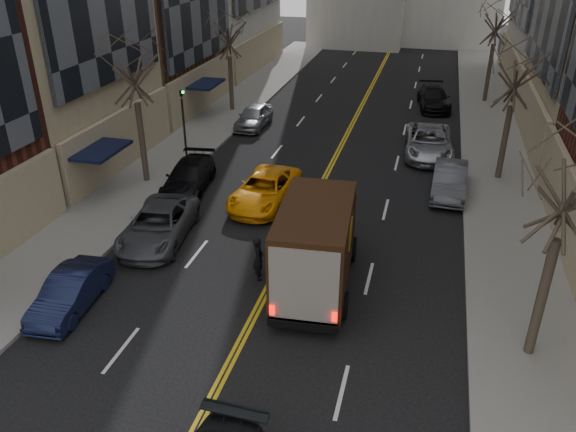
% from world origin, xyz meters
% --- Properties ---
extents(sidewalk_left, '(4.00, 66.00, 0.15)m').
position_xyz_m(sidewalk_left, '(-9.00, 27.00, 0.07)').
color(sidewalk_left, slate).
rests_on(sidewalk_left, ground).
extents(sidewalk_right, '(4.00, 66.00, 0.15)m').
position_xyz_m(sidewalk_right, '(9.00, 27.00, 0.07)').
color(sidewalk_right, slate).
rests_on(sidewalk_right, ground).
extents(tree_lf_mid, '(3.20, 3.20, 8.91)m').
position_xyz_m(tree_lf_mid, '(-8.80, 20.00, 6.60)').
color(tree_lf_mid, '#382D23').
rests_on(tree_lf_mid, sidewalk_left).
extents(tree_lf_far, '(3.20, 3.20, 8.12)m').
position_xyz_m(tree_lf_far, '(-8.80, 33.00, 6.02)').
color(tree_lf_far, '#382D23').
rests_on(tree_lf_far, sidewalk_left).
extents(tree_rt_near, '(3.20, 3.20, 8.71)m').
position_xyz_m(tree_rt_near, '(8.80, 11.00, 6.45)').
color(tree_rt_near, '#382D23').
rests_on(tree_rt_near, sidewalk_right).
extents(tree_rt_mid, '(3.20, 3.20, 8.32)m').
position_xyz_m(tree_rt_mid, '(8.80, 25.00, 6.17)').
color(tree_rt_mid, '#382D23').
rests_on(tree_rt_mid, sidewalk_right).
extents(tree_rt_far, '(3.20, 3.20, 9.11)m').
position_xyz_m(tree_rt_far, '(8.80, 40.00, 6.74)').
color(tree_rt_far, '#382D23').
rests_on(tree_rt_far, sidewalk_right).
extents(traffic_signal, '(0.29, 0.26, 4.70)m').
position_xyz_m(traffic_signal, '(-7.39, 22.00, 2.82)').
color(traffic_signal, black).
rests_on(traffic_signal, sidewalk_left).
extents(ups_truck, '(2.98, 6.51, 3.47)m').
position_xyz_m(ups_truck, '(1.64, 13.05, 1.75)').
color(ups_truck, black).
rests_on(ups_truck, ground).
extents(taxi, '(2.69, 5.31, 1.44)m').
position_xyz_m(taxi, '(-2.16, 19.18, 0.72)').
color(taxi, '#FEA10A').
rests_on(taxi, ground).
extents(pedestrian, '(0.61, 0.74, 1.73)m').
position_xyz_m(pedestrian, '(-0.52, 12.97, 0.87)').
color(pedestrian, black).
rests_on(pedestrian, ground).
extents(parked_lf_b, '(1.70, 4.05, 1.30)m').
position_xyz_m(parked_lf_b, '(-6.24, 9.58, 0.65)').
color(parked_lf_b, black).
rests_on(parked_lf_b, ground).
extents(parked_lf_c, '(3.05, 5.47, 1.44)m').
position_xyz_m(parked_lf_c, '(-5.46, 14.69, 0.72)').
color(parked_lf_c, '#494A50').
rests_on(parked_lf_c, ground).
extents(parked_lf_d, '(2.61, 5.06, 1.40)m').
position_xyz_m(parked_lf_d, '(-6.30, 19.71, 0.70)').
color(parked_lf_d, black).
rests_on(parked_lf_d, ground).
extents(parked_lf_e, '(1.76, 4.27, 1.45)m').
position_xyz_m(parked_lf_e, '(-6.20, 30.03, 0.72)').
color(parked_lf_e, '#9FA2A6').
rests_on(parked_lf_e, ground).
extents(parked_rt_a, '(1.72, 4.57, 1.49)m').
position_xyz_m(parked_rt_a, '(6.30, 22.51, 0.74)').
color(parked_rt_a, '#4C4E53').
rests_on(parked_rt_a, ground).
extents(parked_rt_b, '(3.00, 5.87, 1.59)m').
position_xyz_m(parked_rt_b, '(5.10, 27.75, 0.79)').
color(parked_rt_b, '#A8A9B0').
rests_on(parked_rt_b, ground).
extents(parked_rt_c, '(2.75, 5.35, 1.49)m').
position_xyz_m(parked_rt_c, '(5.10, 37.48, 0.74)').
color(parked_rt_c, black).
rests_on(parked_rt_c, ground).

